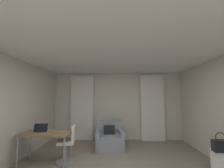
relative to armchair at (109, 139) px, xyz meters
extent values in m
cube|color=beige|center=(0.24, 0.94, 1.03)|extent=(5.12, 0.06, 2.60)
cube|color=white|center=(0.24, -2.09, 2.36)|extent=(5.12, 6.12, 0.06)
cube|color=silver|center=(-1.14, 0.81, 0.98)|extent=(0.90, 0.06, 2.50)
cube|color=silver|center=(1.61, 0.81, 0.98)|extent=(0.90, 0.06, 2.50)
cube|color=gray|center=(0.01, -0.04, -0.07)|extent=(0.97, 0.96, 0.41)
cube|color=gray|center=(-0.04, 0.32, 0.35)|extent=(0.88, 0.25, 0.42)
cube|color=gray|center=(0.38, 0.00, 0.00)|extent=(0.22, 0.87, 0.55)
cube|color=gray|center=(-0.37, -0.09, 0.00)|extent=(0.22, 0.87, 0.55)
cube|color=black|center=(-0.01, 0.09, 0.24)|extent=(0.38, 0.24, 0.37)
cube|color=olive|center=(-1.50, -1.16, 0.46)|extent=(1.21, 0.58, 0.04)
cylinder|color=#99999E|center=(-2.06, -0.92, 0.08)|extent=(0.04, 0.04, 0.71)
cylinder|color=#99999E|center=(-0.95, -0.92, 0.08)|extent=(0.04, 0.04, 0.71)
cylinder|color=#99999E|center=(-2.06, -1.40, 0.08)|extent=(0.04, 0.04, 0.71)
cylinder|color=#99999E|center=(-0.95, -1.40, 0.08)|extent=(0.04, 0.04, 0.71)
cylinder|color=gray|center=(-1.03, -1.06, -0.04)|extent=(0.06, 0.06, 0.46)
cylinder|color=gray|center=(-1.03, -1.06, -0.25)|extent=(0.48, 0.48, 0.04)
cube|color=silver|center=(-1.03, -1.06, 0.23)|extent=(0.47, 0.47, 0.08)
cube|color=silver|center=(-0.87, -1.03, 0.44)|extent=(0.13, 0.36, 0.34)
cube|color=#ADADB2|center=(-1.64, -1.13, 0.49)|extent=(0.35, 0.27, 0.02)
cube|color=black|center=(-1.62, -1.24, 0.60)|extent=(0.32, 0.10, 0.20)
cube|color=black|center=(2.28, -1.77, 0.40)|extent=(0.30, 0.14, 0.22)
torus|color=black|center=(2.28, -1.77, 0.56)|extent=(0.20, 0.02, 0.20)
camera|label=1|loc=(0.29, -4.65, 1.33)|focal=22.20mm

